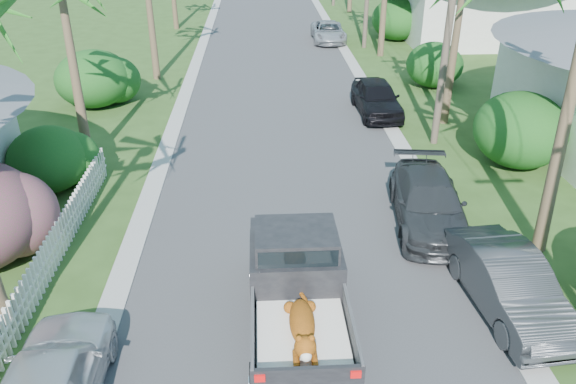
{
  "coord_description": "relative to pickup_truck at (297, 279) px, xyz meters",
  "views": [
    {
      "loc": [
        -0.9,
        -6.09,
        8.14
      ],
      "look_at": [
        -0.2,
        6.68,
        1.4
      ],
      "focal_mm": 35.0,
      "sensor_mm": 36.0,
      "label": 1
    }
  ],
  "objects": [
    {
      "name": "road",
      "position": [
        0.2,
        21.54,
        -1.0
      ],
      "size": [
        8.0,
        100.0,
        0.02
      ],
      "primitive_type": "cube",
      "color": "#38383A",
      "rests_on": "ground"
    },
    {
      "name": "curb_left",
      "position": [
        -4.1,
        21.54,
        -0.98
      ],
      "size": [
        0.6,
        100.0,
        0.06
      ],
      "primitive_type": "cube",
      "color": "#A5A39E",
      "rests_on": "ground"
    },
    {
      "name": "curb_right",
      "position": [
        4.5,
        21.54,
        -0.98
      ],
      "size": [
        0.6,
        100.0,
        0.06
      ],
      "primitive_type": "cube",
      "color": "#A5A39E",
      "rests_on": "ground"
    },
    {
      "name": "pickup_truck",
      "position": [
        0.0,
        0.0,
        0.0
      ],
      "size": [
        1.98,
        5.12,
        2.06
      ],
      "color": "black",
      "rests_on": "ground"
    },
    {
      "name": "parked_car_rn",
      "position": [
        4.64,
        0.04,
        -0.35
      ],
      "size": [
        1.75,
        4.14,
        1.33
      ],
      "primitive_type": "imported",
      "rotation": [
        0.0,
        0.0,
        0.09
      ],
      "color": "#2F3235",
      "rests_on": "ground"
    },
    {
      "name": "parked_car_rm",
      "position": [
        3.91,
        3.78,
        -0.35
      ],
      "size": [
        2.35,
        4.71,
        1.31
      ],
      "primitive_type": "imported",
      "rotation": [
        0.0,
        0.0,
        -0.12
      ],
      "color": "#2B2D30",
      "rests_on": "ground"
    },
    {
      "name": "parked_car_rf",
      "position": [
        4.23,
        12.77,
        -0.31
      ],
      "size": [
        1.77,
        4.16,
        1.4
      ],
      "primitive_type": "imported",
      "rotation": [
        0.0,
        0.0,
        0.03
      ],
      "color": "black",
      "rests_on": "ground"
    },
    {
      "name": "parked_car_rd",
      "position": [
        3.8,
        26.23,
        -0.41
      ],
      "size": [
        2.02,
        4.31,
        1.19
      ],
      "primitive_type": "imported",
      "rotation": [
        0.0,
        0.0,
        -0.01
      ],
      "color": "#B2B4BA",
      "rests_on": "ground"
    },
    {
      "name": "shrub_l_c",
      "position": [
        -7.2,
        6.54,
        -0.01
      ],
      "size": [
        2.4,
        2.64,
        2.0
      ],
      "primitive_type": "ellipsoid",
      "color": "#14461A",
      "rests_on": "ground"
    },
    {
      "name": "shrub_l_d",
      "position": [
        -7.8,
        14.54,
        0.19
      ],
      "size": [
        3.2,
        3.52,
        2.4
      ],
      "primitive_type": "ellipsoid",
      "color": "#14461A",
      "rests_on": "ground"
    },
    {
      "name": "shrub_r_b",
      "position": [
        8.0,
        7.54,
        0.24
      ],
      "size": [
        3.0,
        3.3,
        2.5
      ],
      "primitive_type": "ellipsoid",
      "color": "#14461A",
      "rests_on": "ground"
    },
    {
      "name": "shrub_r_c",
      "position": [
        7.7,
        16.54,
        0.04
      ],
      "size": [
        2.6,
        2.86,
        2.1
      ],
      "primitive_type": "ellipsoid",
      "color": "#14461A",
      "rests_on": "ground"
    },
    {
      "name": "shrub_r_d",
      "position": [
        8.2,
        26.54,
        0.29
      ],
      "size": [
        3.2,
        3.52,
        2.6
      ],
      "primitive_type": "ellipsoid",
      "color": "#14461A",
      "rests_on": "ground"
    },
    {
      "name": "picket_fence",
      "position": [
        -5.8,
        2.04,
        -0.51
      ],
      "size": [
        0.1,
        11.0,
        1.0
      ],
      "primitive_type": "cube",
      "color": "white",
      "rests_on": "ground"
    },
    {
      "name": "house_right_far",
      "position": [
        13.2,
        26.54,
        1.11
      ],
      "size": [
        9.0,
        8.0,
        4.6
      ],
      "color": "silver",
      "rests_on": "ground"
    },
    {
      "name": "utility_pole_b",
      "position": [
        5.8,
        9.54,
        3.59
      ],
      "size": [
        1.6,
        0.26,
        9.0
      ],
      "color": "brown",
      "rests_on": "ground"
    }
  ]
}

